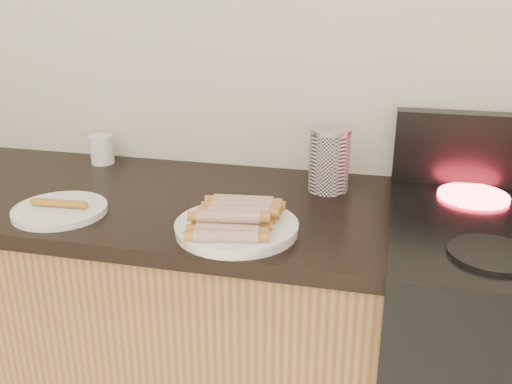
% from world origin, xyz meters
% --- Properties ---
extents(wall_back, '(4.00, 0.04, 2.60)m').
position_xyz_m(wall_back, '(0.00, 2.00, 1.30)').
color(wall_back, silver).
rests_on(wall_back, ground).
extents(cabinet_base, '(2.20, 0.59, 0.86)m').
position_xyz_m(cabinet_base, '(-0.70, 1.69, 0.43)').
color(cabinet_base, olive).
rests_on(cabinet_base, floor).
extents(burner_near_left, '(0.18, 0.18, 0.01)m').
position_xyz_m(burner_near_left, '(0.61, 1.51, 0.92)').
color(burner_near_left, black).
rests_on(burner_near_left, stove).
extents(burner_far_left, '(0.18, 0.18, 0.01)m').
position_xyz_m(burner_far_left, '(0.61, 1.84, 0.92)').
color(burner_far_left, '#FF1E2D').
rests_on(burner_far_left, stove).
extents(main_plate, '(0.33, 0.33, 0.02)m').
position_xyz_m(main_plate, '(0.06, 1.52, 0.91)').
color(main_plate, white).
rests_on(main_plate, counter_slab).
extents(side_plate, '(0.24, 0.24, 0.02)m').
position_xyz_m(side_plate, '(-0.40, 1.52, 0.91)').
color(side_plate, white).
rests_on(side_plate, counter_slab).
extents(hotdog_pile, '(0.14, 0.24, 0.06)m').
position_xyz_m(hotdog_pile, '(0.06, 1.52, 0.94)').
color(hotdog_pile, maroon).
rests_on(hotdog_pile, main_plate).
extents(plain_sausages, '(0.13, 0.03, 0.02)m').
position_xyz_m(plain_sausages, '(-0.40, 1.52, 0.93)').
color(plain_sausages, '#CA7C55').
rests_on(plain_sausages, side_plate).
extents(canister, '(0.11, 0.11, 0.17)m').
position_xyz_m(canister, '(0.23, 1.84, 0.99)').
color(canister, white).
rests_on(canister, counter_slab).
extents(mug, '(0.08, 0.08, 0.09)m').
position_xyz_m(mug, '(-0.49, 1.92, 0.94)').
color(mug, white).
rests_on(mug, counter_slab).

